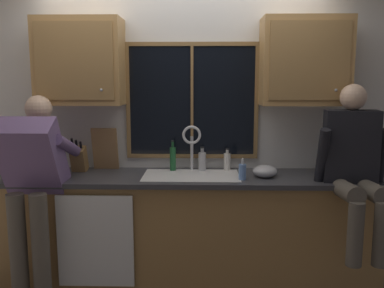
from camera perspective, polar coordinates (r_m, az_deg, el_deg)
The scene contains 23 objects.
back_wall at distance 3.75m, azimuth -1.34°, elevation 2.20°, with size 5.64×0.12×2.55m, color silver.
window_glass at distance 3.66m, azimuth 0.00°, elevation 5.97°, with size 1.10×0.02×0.95m, color black.
window_frame_top at distance 3.65m, azimuth -0.00°, elevation 13.69°, with size 1.17×0.02×0.04m, color olive.
window_frame_bottom at distance 3.70m, azimuth -0.00°, elevation -1.68°, with size 1.17×0.02×0.04m, color olive.
window_frame_left at distance 3.70m, azimuth -8.86°, elevation 5.90°, with size 0.04×0.02×0.95m, color olive.
window_frame_right at distance 3.68m, azimuth 8.93°, elevation 5.88°, with size 0.04×0.02×0.95m, color olive.
window_mullion_center at distance 3.64m, azimuth -0.00°, elevation 5.96°, with size 0.02×0.02×0.95m, color olive.
lower_cabinet_run at distance 3.60m, azimuth -1.56°, elevation -11.78°, with size 3.24×0.58×0.88m, color #A07744.
countertop at distance 3.45m, azimuth -1.61°, elevation -4.72°, with size 3.30×0.62×0.04m, color #38383D.
dishwasher_front at distance 3.40m, azimuth -13.24°, elevation -12.99°, with size 0.60×0.02×0.74m, color white.
upper_cabinet_left at distance 3.64m, azimuth -15.26°, elevation 10.93°, with size 0.71×0.36×0.72m.
upper_cabinet_right at distance 3.59m, azimuth 15.34°, elevation 10.95°, with size 0.71×0.36×0.72m.
sink at distance 3.47m, azimuth -0.11°, elevation -5.94°, with size 0.80×0.46×0.21m.
faucet at distance 3.58m, azimuth 0.08°, elevation 0.24°, with size 0.18×0.09×0.40m.
person_standing at distance 3.37m, azimuth -21.23°, elevation -4.39°, with size 0.53×0.67×1.59m.
person_sitting_on_counter at distance 3.35m, azimuth 21.58°, elevation -2.17°, with size 0.54×0.62×1.26m.
knife_block at distance 3.70m, azimuth -15.38°, elevation -2.05°, with size 0.12×0.18×0.32m.
cutting_board at distance 3.72m, azimuth -11.94°, elevation -0.67°, with size 0.22×0.02×0.38m, color #997047.
mixing_bowl at distance 3.44m, azimuth 10.08°, elevation -3.76°, with size 0.20×0.20×0.10m, color #B7B7BC.
soap_dispenser at distance 3.31m, azimuth 7.00°, elevation -3.79°, with size 0.06×0.07×0.18m.
bottle_green_glass at distance 3.62m, azimuth -2.67°, elevation -1.97°, with size 0.05×0.05×0.27m.
bottle_tall_clear at distance 3.64m, azimuth 4.90°, elevation -2.39°, with size 0.06×0.06×0.20m.
bottle_amber_small at distance 3.62m, azimuth 1.42°, elevation -2.34°, with size 0.07×0.07×0.21m.
Camera 1 is at (0.18, -3.66, 1.70)m, focal length 38.50 mm.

